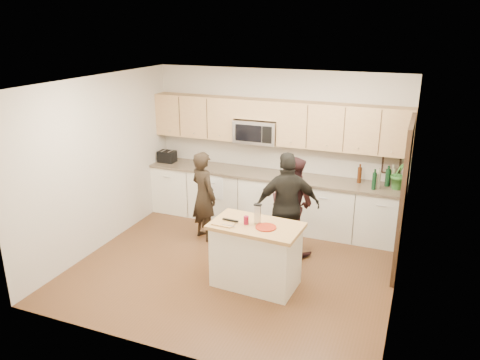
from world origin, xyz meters
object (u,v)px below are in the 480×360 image
at_px(woman_left, 204,196).
at_px(woman_right, 287,207).
at_px(woman_center, 292,205).
at_px(island, 256,254).
at_px(toaster, 167,156).

distance_m(woman_left, woman_right, 1.47).
relative_size(woman_left, woman_center, 0.96).
bearing_deg(island, woman_center, 85.30).
height_order(island, woman_right, woman_right).
relative_size(woman_left, woman_right, 0.90).
xyz_separation_m(woman_left, woman_center, (1.46, 0.08, 0.03)).
bearing_deg(toaster, woman_center, -17.62).
distance_m(toaster, woman_left, 1.56).
bearing_deg(woman_center, woman_left, 24.28).
bearing_deg(toaster, woman_left, -37.64).
distance_m(island, woman_right, 1.00).
xyz_separation_m(woman_left, woman_right, (1.46, -0.15, 0.09)).
relative_size(toaster, woman_right, 0.18).
height_order(woman_center, woman_right, woman_right).
bearing_deg(toaster, island, -38.52).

